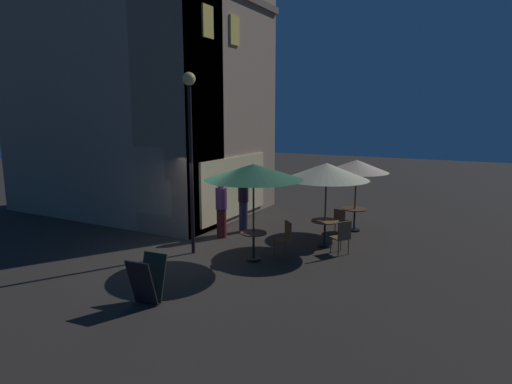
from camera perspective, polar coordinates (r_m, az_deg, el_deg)
ground_plane at (r=11.93m, az=-8.51°, el=-8.29°), size 60.00×60.00×0.00m
cafe_building at (r=16.23m, az=-14.29°, el=11.86°), size 6.00×9.11×8.65m
street_lamp_near_corner at (r=11.56m, az=-8.67°, el=8.27°), size 0.34×0.34×4.83m
menu_sandwich_board at (r=9.09m, az=-14.14°, el=-11.18°), size 0.71×0.61×0.96m
cafe_table_0 at (r=12.58m, az=9.06°, el=-4.57°), size 0.79×0.79×0.77m
cafe_table_1 at (r=11.28m, az=-0.33°, el=-6.43°), size 0.69×0.69×0.76m
cafe_table_2 at (r=14.45m, az=12.86°, el=-2.85°), size 0.79×0.79×0.75m
patio_umbrella_0 at (r=12.27m, az=9.27°, el=2.67°), size 2.39×2.39×2.43m
patio_umbrella_1 at (r=10.91m, az=-0.34°, el=2.63°), size 2.52×2.52×2.53m
patio_umbrella_2 at (r=14.19m, az=13.11°, el=3.30°), size 2.05×2.05×2.34m
cafe_chair_0 at (r=11.96m, az=11.30°, el=-5.55°), size 0.59×0.59×0.94m
cafe_chair_1 at (r=11.56m, az=3.85°, el=-5.80°), size 0.54×0.54×0.96m
cafe_chair_2 at (r=13.77m, az=11.13°, el=-3.60°), size 0.48×0.48×0.86m
patron_standing_0 at (r=13.33m, az=-4.58°, el=-2.26°), size 0.35×0.35×1.77m
patron_standing_1 at (r=13.92m, az=-1.68°, el=-1.50°), size 0.33×0.33×1.85m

